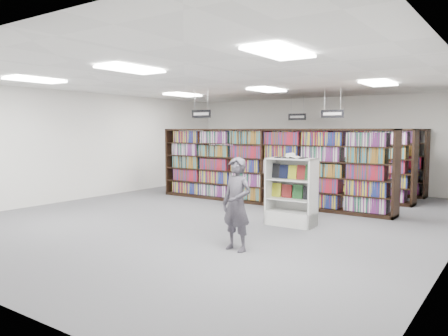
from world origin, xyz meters
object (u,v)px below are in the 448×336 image
Objects in this scene: open_book at (291,157)px; shopper at (237,204)px; bookshelf_row_near at (266,167)px; endcap_display at (292,203)px.

shopper is at bearing -92.92° from open_book.
bookshelf_row_near is 2.79m from open_book.
endcap_display is at bearing 57.76° from open_book.
bookshelf_row_near is at bearing 120.60° from shopper.
shopper is at bearing -88.67° from endcap_display.
bookshelf_row_near is 4.77× the size of endcap_display.
open_book is 0.42× the size of shopper.
open_book is at bearing 100.42° from shopper.
bookshelf_row_near reaches higher than open_book.
bookshelf_row_near is at bearing 129.78° from endcap_display.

